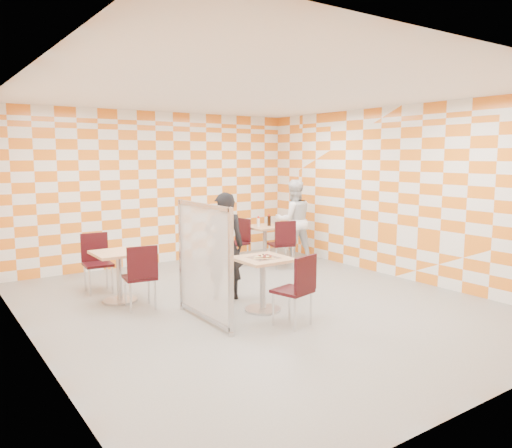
{
  "coord_description": "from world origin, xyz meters",
  "views": [
    {
      "loc": [
        -4.02,
        -5.74,
        2.14
      ],
      "look_at": [
        0.1,
        0.2,
        1.15
      ],
      "focal_mm": 35.0,
      "sensor_mm": 36.0,
      "label": 1
    }
  ],
  "objects_px": {
    "partition": "(204,262)",
    "sport_bottle": "(258,222)",
    "chair_second_front": "(283,240)",
    "chair_empty_far": "(96,257)",
    "man_dark": "(224,246)",
    "chair_second_side": "(239,238)",
    "man_white": "(293,220)",
    "chair_empty_near": "(141,272)",
    "empty_table": "(119,268)",
    "chair_main_front": "(298,285)",
    "second_table": "(265,238)",
    "soda_bottle": "(269,221)",
    "main_table": "(263,275)"
  },
  "relations": [
    {
      "from": "chair_second_front",
      "to": "chair_second_side",
      "type": "distance_m",
      "value": 0.89
    },
    {
      "from": "soda_bottle",
      "to": "chair_main_front",
      "type": "bearing_deg",
      "value": -120.79
    },
    {
      "from": "chair_empty_near",
      "to": "empty_table",
      "type": "bearing_deg",
      "value": 100.09
    },
    {
      "from": "second_table",
      "to": "man_white",
      "type": "relative_size",
      "value": 0.45
    },
    {
      "from": "chair_empty_far",
      "to": "man_dark",
      "type": "relative_size",
      "value": 0.57
    },
    {
      "from": "man_dark",
      "to": "man_white",
      "type": "relative_size",
      "value": 0.97
    },
    {
      "from": "chair_empty_far",
      "to": "man_white",
      "type": "distance_m",
      "value": 4.05
    },
    {
      "from": "chair_main_front",
      "to": "partition",
      "type": "xyz_separation_m",
      "value": [
        -0.86,
        0.85,
        0.25
      ]
    },
    {
      "from": "chair_empty_near",
      "to": "soda_bottle",
      "type": "xyz_separation_m",
      "value": [
        3.33,
        1.54,
        0.31
      ]
    },
    {
      "from": "chair_main_front",
      "to": "sport_bottle",
      "type": "relative_size",
      "value": 4.62
    },
    {
      "from": "sport_bottle",
      "to": "chair_second_front",
      "type": "bearing_deg",
      "value": -79.1
    },
    {
      "from": "empty_table",
      "to": "chair_main_front",
      "type": "height_order",
      "value": "chair_main_front"
    },
    {
      "from": "chair_main_front",
      "to": "chair_second_front",
      "type": "relative_size",
      "value": 1.0
    },
    {
      "from": "chair_second_side",
      "to": "man_white",
      "type": "bearing_deg",
      "value": -12.12
    },
    {
      "from": "chair_empty_far",
      "to": "chair_empty_near",
      "type": "bearing_deg",
      "value": -81.71
    },
    {
      "from": "partition",
      "to": "sport_bottle",
      "type": "distance_m",
      "value": 3.63
    },
    {
      "from": "chair_empty_far",
      "to": "empty_table",
      "type": "bearing_deg",
      "value": -83.1
    },
    {
      "from": "empty_table",
      "to": "chair_empty_far",
      "type": "bearing_deg",
      "value": 96.9
    },
    {
      "from": "chair_second_front",
      "to": "chair_empty_near",
      "type": "distance_m",
      "value": 3.36
    },
    {
      "from": "chair_main_front",
      "to": "sport_bottle",
      "type": "xyz_separation_m",
      "value": [
        1.75,
        3.37,
        0.29
      ]
    },
    {
      "from": "chair_second_front",
      "to": "partition",
      "type": "distance_m",
      "value": 3.32
    },
    {
      "from": "partition",
      "to": "main_table",
      "type": "bearing_deg",
      "value": -2.89
    },
    {
      "from": "chair_main_front",
      "to": "man_dark",
      "type": "height_order",
      "value": "man_dark"
    },
    {
      "from": "empty_table",
      "to": "chair_second_side",
      "type": "bearing_deg",
      "value": 20.96
    },
    {
      "from": "man_dark",
      "to": "soda_bottle",
      "type": "bearing_deg",
      "value": -116.04
    },
    {
      "from": "second_table",
      "to": "sport_bottle",
      "type": "xyz_separation_m",
      "value": [
        -0.13,
        0.04,
        0.33
      ]
    },
    {
      "from": "chair_empty_near",
      "to": "man_white",
      "type": "height_order",
      "value": "man_white"
    },
    {
      "from": "main_table",
      "to": "man_dark",
      "type": "xyz_separation_m",
      "value": [
        -0.13,
        0.8,
        0.3
      ]
    },
    {
      "from": "second_table",
      "to": "soda_bottle",
      "type": "relative_size",
      "value": 3.26
    },
    {
      "from": "main_table",
      "to": "chair_second_side",
      "type": "relative_size",
      "value": 0.81
    },
    {
      "from": "chair_second_side",
      "to": "partition",
      "type": "xyz_separation_m",
      "value": [
        -2.19,
        -2.58,
        0.25
      ]
    },
    {
      "from": "partition",
      "to": "soda_bottle",
      "type": "height_order",
      "value": "partition"
    },
    {
      "from": "chair_empty_near",
      "to": "sport_bottle",
      "type": "xyz_separation_m",
      "value": [
        3.1,
        1.59,
        0.29
      ]
    },
    {
      "from": "chair_main_front",
      "to": "chair_empty_far",
      "type": "bearing_deg",
      "value": 116.33
    },
    {
      "from": "chair_second_front",
      "to": "soda_bottle",
      "type": "relative_size",
      "value": 4.02
    },
    {
      "from": "main_table",
      "to": "partition",
      "type": "xyz_separation_m",
      "value": [
        -0.89,
        0.05,
        0.28
      ]
    },
    {
      "from": "chair_empty_near",
      "to": "man_dark",
      "type": "bearing_deg",
      "value": -7.71
    },
    {
      "from": "chair_second_side",
      "to": "partition",
      "type": "height_order",
      "value": "partition"
    },
    {
      "from": "chair_main_front",
      "to": "sport_bottle",
      "type": "height_order",
      "value": "sport_bottle"
    },
    {
      "from": "chair_empty_far",
      "to": "man_white",
      "type": "xyz_separation_m",
      "value": [
        4.04,
        0.05,
        0.29
      ]
    },
    {
      "from": "partition",
      "to": "man_dark",
      "type": "xyz_separation_m",
      "value": [
        0.76,
        0.76,
        0.02
      ]
    },
    {
      "from": "man_dark",
      "to": "chair_second_front",
      "type": "bearing_deg",
      "value": -125.97
    },
    {
      "from": "chair_main_front",
      "to": "partition",
      "type": "bearing_deg",
      "value": 135.45
    },
    {
      "from": "second_table",
      "to": "chair_main_front",
      "type": "height_order",
      "value": "chair_main_front"
    },
    {
      "from": "second_table",
      "to": "chair_main_front",
      "type": "bearing_deg",
      "value": -119.47
    },
    {
      "from": "chair_empty_near",
      "to": "chair_empty_far",
      "type": "bearing_deg",
      "value": 98.29
    },
    {
      "from": "chair_main_front",
      "to": "chair_second_front",
      "type": "height_order",
      "value": "same"
    },
    {
      "from": "chair_second_side",
      "to": "sport_bottle",
      "type": "xyz_separation_m",
      "value": [
        0.42,
        -0.06,
        0.29
      ]
    },
    {
      "from": "second_table",
      "to": "soda_bottle",
      "type": "bearing_deg",
      "value": -5.74
    },
    {
      "from": "chair_second_front",
      "to": "chair_empty_far",
      "type": "relative_size",
      "value": 1.0
    }
  ]
}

